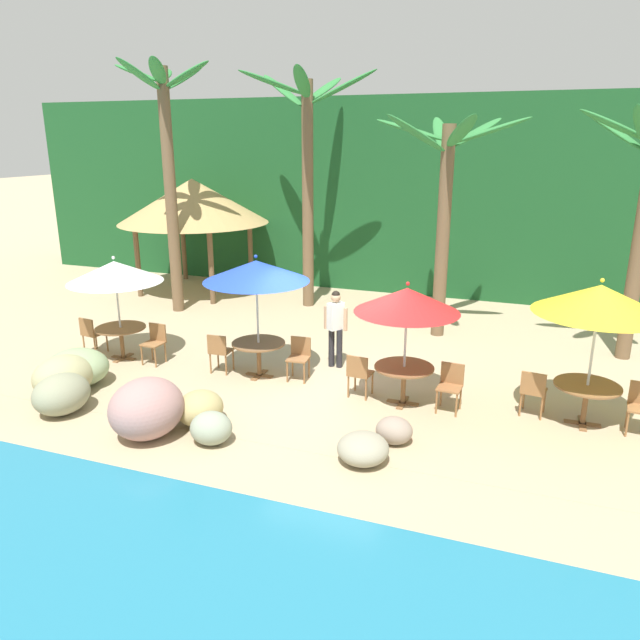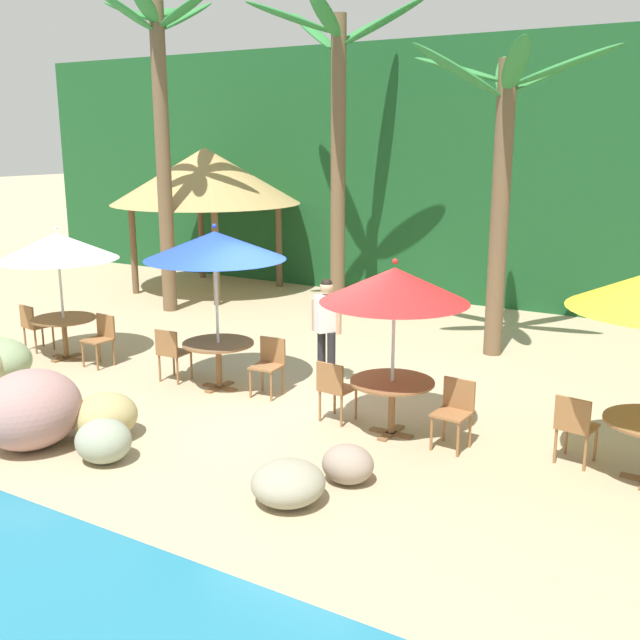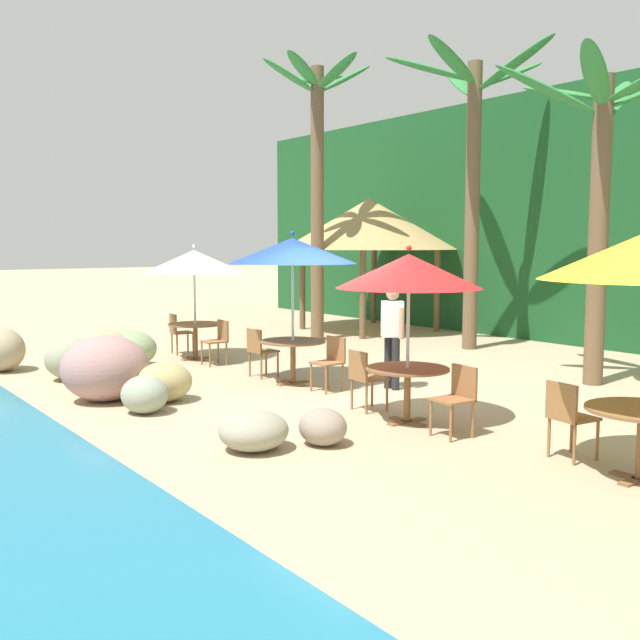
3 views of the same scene
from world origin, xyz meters
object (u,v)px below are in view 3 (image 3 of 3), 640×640
object	(u,v)px
umbrella_white	(194,261)
chair_yellow_inland	(568,414)
dining_table_white	(195,330)
palm_tree_third	(602,163)
chair_red_seaward	(458,395)
waiter_in_white	(392,329)
chair_red_inland	(364,375)
palm_tree_nearest	(317,160)
palm_tree_second	(473,154)
umbrella_blue	(293,251)
umbrella_red	(409,271)
palapa_hut	(369,224)
chair_white_inland	(178,330)
dining_table_blue	(293,348)
chair_blue_seaward	(331,359)
chair_blue_inland	(259,349)
dining_table_red	(407,377)
chair_white_seaward	(218,339)

from	to	relation	value
umbrella_white	chair_yellow_inland	size ratio (longest dim) A/B	2.69
dining_table_white	palm_tree_third	xyz separation A→B (m)	(6.35, 4.20, 3.05)
chair_red_seaward	waiter_in_white	bearing A→B (deg)	153.59
chair_red_inland	palm_tree_third	xyz separation A→B (m)	(0.77, 4.40, 3.15)
chair_red_seaward	palm_tree_third	size ratio (longest dim) A/B	0.16
palm_tree_nearest	palm_tree_second	size ratio (longest dim) A/B	1.02
umbrella_blue	palm_tree_second	xyz separation A→B (m)	(-1.06, 5.51, 2.08)
dining_table_white	umbrella_blue	bearing A→B (deg)	2.19
umbrella_red	palapa_hut	bearing A→B (deg)	142.50
chair_white_inland	dining_table_blue	world-z (taller)	chair_white_inland
chair_yellow_inland	palm_tree_third	size ratio (longest dim) A/B	0.16
chair_yellow_inland	umbrella_blue	bearing A→B (deg)	179.43
dining_table_white	chair_blue_seaward	world-z (taller)	chair_blue_seaward
chair_blue_inland	palapa_hut	bearing A→B (deg)	124.73
chair_red_seaward	palm_tree_nearest	world-z (taller)	palm_tree_nearest
dining_table_blue	waiter_in_white	size ratio (longest dim) A/B	0.65
chair_blue_inland	palapa_hut	size ratio (longest dim) A/B	0.18
chair_white_inland	dining_table_red	world-z (taller)	chair_white_inland
chair_red_seaward	palapa_hut	distance (m)	11.26
umbrella_red	palm_tree_third	size ratio (longest dim) A/B	0.44
chair_white_seaward	chair_yellow_inland	world-z (taller)	same
chair_yellow_inland	waiter_in_white	world-z (taller)	waiter_in_white
chair_blue_inland	waiter_in_white	size ratio (longest dim) A/B	0.51
waiter_in_white	dining_table_white	bearing A→B (deg)	-165.90
chair_white_seaward	chair_red_seaward	bearing A→B (deg)	-1.79
umbrella_red	palm_tree_nearest	xyz separation A→B (m)	(-7.48, 4.02, 2.35)
umbrella_red	chair_red_seaward	world-z (taller)	umbrella_red
umbrella_red	palm_tree_second	distance (m)	7.52
chair_red_inland	palm_tree_nearest	bearing A→B (deg)	148.58
umbrella_red	palm_tree_second	bearing A→B (deg)	125.63
umbrella_white	dining_table_white	size ratio (longest dim) A/B	2.13
chair_red_inland	palm_tree_second	xyz separation A→B (m)	(-3.32, 5.84, 3.81)
palm_tree_second	palapa_hut	xyz separation A→B (m)	(-4.03, 0.47, -1.45)
umbrella_white	palm_tree_nearest	bearing A→B (deg)	105.06
chair_blue_seaward	chair_red_inland	distance (m)	1.50
chair_red_inland	palm_tree_second	size ratio (longest dim) A/B	0.13
chair_red_inland	dining_table_red	bearing A→B (deg)	1.56
umbrella_blue	chair_yellow_inland	bearing A→B (deg)	-0.57
chair_red_seaward	chair_blue_seaward	bearing A→B (deg)	172.01
umbrella_white	umbrella_red	distance (m)	6.44
chair_yellow_inland	chair_red_seaward	bearing A→B (deg)	-171.20
chair_white_inland	palm_tree_third	distance (m)	8.90
dining_table_white	umbrella_red	size ratio (longest dim) A/B	0.47
chair_blue_seaward	palm_tree_second	distance (m)	6.83
chair_white_inland	dining_table_blue	bearing A→B (deg)	1.39
chair_red_seaward	palm_tree_third	xyz separation A→B (m)	(-0.94, 4.34, 3.15)
chair_blue_seaward	chair_white_inland	bearing A→B (deg)	-176.93
chair_yellow_inland	palapa_hut	size ratio (longest dim) A/B	0.18
chair_white_inland	palapa_hut	distance (m)	6.59
umbrella_blue	palm_tree_nearest	xyz separation A→B (m)	(-4.36, 3.71, 2.11)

